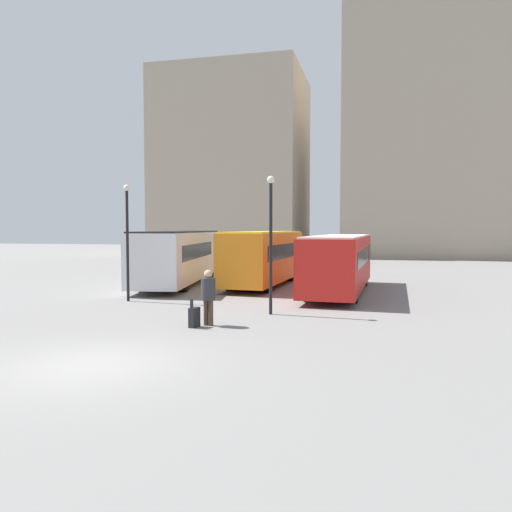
{
  "coord_description": "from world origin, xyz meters",
  "views": [
    {
      "loc": [
        6.42,
        -10.16,
        3.16
      ],
      "look_at": [
        0.79,
        12.91,
        1.85
      ],
      "focal_mm": 35.0,
      "sensor_mm": 36.0,
      "label": 1
    }
  ],
  "objects": [
    {
      "name": "ground_plane",
      "position": [
        0.0,
        0.0,
        0.0
      ],
      "size": [
        160.0,
        160.0,
        0.0
      ],
      "primitive_type": "plane",
      "color": "slate"
    },
    {
      "name": "building_block_left",
      "position": [
        -11.17,
        50.14,
        11.04
      ],
      "size": [
        17.28,
        14.19,
        22.08
      ],
      "color": "tan",
      "rests_on": "ground_plane"
    },
    {
      "name": "building_block_right",
      "position": [
        12.44,
        50.14,
        16.42
      ],
      "size": [
        19.83,
        13.71,
        32.83
      ],
      "color": "tan",
      "rests_on": "ground_plane"
    },
    {
      "name": "bus_0",
      "position": [
        -4.63,
        16.81,
        1.66
      ],
      "size": [
        4.5,
        12.76,
        3.02
      ],
      "rotation": [
        0.0,
        0.0,
        1.73
      ],
      "color": "silver",
      "rests_on": "ground_plane"
    },
    {
      "name": "bus_1",
      "position": [
        0.33,
        16.9,
        1.63
      ],
      "size": [
        2.85,
        9.59,
        3.0
      ],
      "rotation": [
        0.0,
        0.0,
        1.53
      ],
      "color": "orange",
      "rests_on": "ground_plane"
    },
    {
      "name": "bus_2",
      "position": [
        4.61,
        14.69,
        1.54
      ],
      "size": [
        2.85,
        10.77,
        2.82
      ],
      "rotation": [
        0.0,
        0.0,
        1.53
      ],
      "color": "red",
      "rests_on": "ground_plane"
    },
    {
      "name": "traveler",
      "position": [
        1.09,
        5.13,
        1.08
      ],
      "size": [
        0.56,
        0.56,
        1.82
      ],
      "rotation": [
        0.0,
        0.0,
        1.35
      ],
      "color": "#4C3828",
      "rests_on": "ground_plane"
    },
    {
      "name": "suitcase",
      "position": [
        0.75,
        4.74,
        0.32
      ],
      "size": [
        0.29,
        0.44,
        0.92
      ],
      "rotation": [
        0.0,
        0.0,
        1.35
      ],
      "color": "black",
      "rests_on": "ground_plane"
    },
    {
      "name": "lamp_post_0",
      "position": [
        -4.1,
        9.47,
        3.01
      ],
      "size": [
        0.28,
        0.28,
        5.05
      ],
      "color": "black",
      "rests_on": "ground_plane"
    },
    {
      "name": "lamp_post_1",
      "position": [
        2.62,
        7.68,
        3.02
      ],
      "size": [
        0.28,
        0.28,
        5.07
      ],
      "color": "black",
      "rests_on": "ground_plane"
    }
  ]
}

